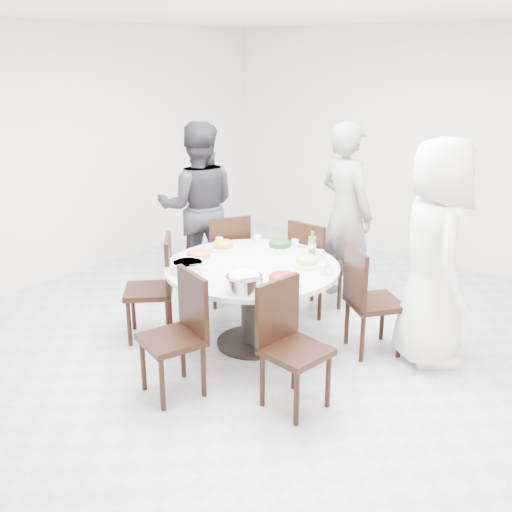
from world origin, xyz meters
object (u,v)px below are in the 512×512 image
Objects in this scene: rice_bowl at (244,283)px; chair_se at (296,348)px; chair_s at (171,337)px; diner_right at (435,253)px; soup_bowl at (188,267)px; chair_n at (317,266)px; diner_left at (198,207)px; chair_ne at (375,300)px; chair_sw at (148,288)px; beverage_bottle at (312,244)px; dining_table at (252,305)px; diner_middle at (346,213)px; chair_nw at (225,258)px.

chair_se is at bearing -7.87° from rice_bowl.
diner_right reaches higher than chair_s.
chair_se is at bearing -4.53° from soup_bowl.
diner_left reaches higher than chair_n.
chair_sw is (-1.69, -1.06, 0.00)m from chair_ne.
chair_n is at bearing 118.28° from beverage_bottle.
rice_bowl is (0.31, -1.46, 0.34)m from chair_n.
beverage_bottle is at bearing 88.35° from chair_sw.
chair_s is 0.93m from chair_se.
chair_n is 1.00× the size of chair_se.
chair_sw is 0.60m from soup_bowl.
diner_left is at bearing 52.42° from diner_right.
chair_ne is 1.61m from soup_bowl.
rice_bowl is 1.00m from beverage_bottle.
diner_left is at bearing 152.31° from dining_table.
diner_right is (0.42, 0.19, 0.47)m from chair_ne.
chair_sw is 1.00× the size of chair_se.
diner_middle is at bearing 107.13° from chair_s.
chair_nw is 3.32× the size of rice_bowl.
diner_left reaches higher than soup_bowl.
chair_nw is 1.21m from soup_bowl.
soup_bowl is (-0.37, 0.54, 0.32)m from chair_s.
dining_table is at bearing 104.49° from diner_middle.
chair_se is at bearing 42.73° from chair_sw.
chair_n is (0.01, 0.98, 0.10)m from dining_table.
chair_s is 3.32× the size of rice_bowl.
chair_se is 0.51× the size of diner_right.
diner_middle is at bearing 98.47° from rice_bowl.
diner_right is (2.15, 0.19, 0.47)m from chair_nw.
chair_ne is 0.74m from beverage_bottle.
rice_bowl is at bearing -56.04° from dining_table.
diner_middle is at bearing 111.36° from chair_sw.
soup_bowl is (-0.35, -1.90, -0.13)m from diner_middle.
chair_ne and chair_n have the same top height.
chair_nw is 0.51× the size of diner_middle.
chair_sw is (0.04, -1.05, 0.00)m from chair_nw.
chair_se is 1.23m from soup_bowl.
chair_nw is at bearing 117.67° from soup_bowl.
chair_n is 1.98m from chair_s.
chair_sw is 1.38m from diner_left.
diner_right reaches higher than rice_bowl.
rice_bowl is (-0.97, -1.25, -0.13)m from diner_right.
chair_ne and chair_se have the same top height.
chair_se is at bearing 121.06° from chair_n.
beverage_bottle reaches higher than rice_bowl.
diner_right is at bearing 13.30° from beverage_bottle.
chair_sw is 1.00× the size of chair_s.
rice_bowl is at bearing 103.73° from chair_n.
rice_bowl is (-0.55, 0.08, 0.34)m from chair_se.
chair_n is at bearing 145.69° from diner_left.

